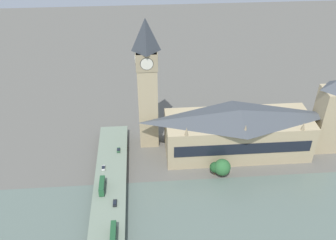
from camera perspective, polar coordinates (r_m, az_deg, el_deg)
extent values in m
plane|color=#605E56|center=(217.97, 9.13, -7.63)|extent=(600.00, 600.00, 0.00)
cube|color=slate|center=(193.88, 11.38, -14.75)|extent=(59.93, 360.00, 0.30)
cube|color=tan|center=(224.91, 10.50, -2.30)|extent=(28.26, 84.45, 23.88)
cube|color=black|center=(213.42, 11.39, -4.36)|extent=(0.40, 77.70, 7.16)
pyramid|color=#474C51|center=(216.39, 10.91, 0.83)|extent=(27.70, 82.77, 5.86)
cone|color=#9E8966|center=(216.97, 19.93, -0.87)|extent=(2.20, 2.20, 5.00)
cone|color=#9E8966|center=(206.33, 11.73, -1.30)|extent=(2.20, 2.20, 5.00)
cone|color=#9E8966|center=(200.32, 2.85, -1.74)|extent=(2.20, 2.20, 5.00)
cube|color=tan|center=(218.11, -3.08, 3.10)|extent=(11.18, 11.18, 62.02)
cube|color=tan|center=(205.63, -3.30, 9.26)|extent=(11.85, 11.85, 10.06)
cylinder|color=black|center=(200.44, -3.26, 8.55)|extent=(0.50, 7.13, 7.13)
cylinder|color=silver|center=(200.34, -3.26, 8.53)|extent=(0.62, 6.61, 6.61)
cylinder|color=black|center=(210.84, -3.35, 9.93)|extent=(0.50, 7.13, 7.13)
cylinder|color=silver|center=(210.95, -3.35, 9.95)|extent=(0.62, 6.61, 6.61)
cylinder|color=black|center=(205.77, -1.68, 9.32)|extent=(7.13, 0.50, 7.13)
cylinder|color=silver|center=(205.78, -1.65, 9.32)|extent=(6.61, 0.62, 6.61)
cylinder|color=black|center=(205.64, -4.93, 9.19)|extent=(7.13, 0.50, 7.13)
cylinder|color=silver|center=(205.65, -4.96, 9.19)|extent=(6.61, 0.62, 6.61)
pyramid|color=#383D42|center=(199.97, -3.44, 12.88)|extent=(11.40, 11.40, 17.97)
cube|color=tan|center=(238.73, 23.20, 0.04)|extent=(14.02, 14.02, 40.78)
cube|color=#5D6A59|center=(187.63, -9.13, -15.58)|extent=(3.00, 14.38, 4.75)
cube|color=#5D6A59|center=(225.20, -8.38, -5.11)|extent=(3.00, 14.38, 4.75)
cube|color=gray|center=(185.37, -9.22, -14.99)|extent=(151.85, 16.91, 1.20)
cube|color=#235B33|center=(177.13, -8.29, -17.00)|extent=(11.52, 2.48, 2.03)
cube|color=black|center=(176.81, -8.30, -16.92)|extent=(10.36, 2.54, 0.89)
cube|color=#235B33|center=(175.41, -8.36, -16.55)|extent=(11.28, 2.48, 2.39)
cube|color=black|center=(175.32, -8.36, -16.53)|extent=(10.36, 2.54, 1.15)
cube|color=#1E4E2B|center=(174.42, -8.39, -16.29)|extent=(11.17, 2.36, 0.16)
cylinder|color=black|center=(180.76, -7.83, -15.96)|extent=(1.14, 0.28, 1.14)
cylinder|color=black|center=(180.96, -8.57, -15.98)|extent=(1.14, 0.28, 1.14)
cube|color=#235B33|center=(198.28, -9.99, -10.09)|extent=(11.17, 2.60, 1.92)
cube|color=black|center=(198.01, -10.00, -10.01)|extent=(10.05, 2.66, 0.84)
cube|color=#235B33|center=(196.83, -10.05, -9.66)|extent=(10.94, 2.60, 2.25)
cube|color=black|center=(196.75, -10.05, -9.63)|extent=(10.05, 2.66, 1.08)
cube|color=#1E4E2B|center=(195.99, -10.09, -9.40)|extent=(10.83, 2.47, 0.16)
cylinder|color=black|center=(202.14, -9.53, -9.30)|extent=(1.00, 0.28, 1.00)
cylinder|color=black|center=(202.41, -10.21, -9.31)|extent=(1.00, 0.28, 1.00)
cylinder|color=black|center=(195.48, -9.71, -11.22)|extent=(1.00, 0.28, 1.00)
cylinder|color=black|center=(195.76, -10.41, -11.24)|extent=(1.00, 0.28, 1.00)
cube|color=silver|center=(210.31, -9.81, -7.22)|extent=(4.07, 1.74, 0.64)
cube|color=black|center=(209.83, -9.83, -7.12)|extent=(2.12, 1.56, 0.52)
cylinder|color=black|center=(211.57, -9.57, -6.97)|extent=(0.62, 0.22, 0.62)
cylinder|color=black|center=(211.74, -9.99, -6.98)|extent=(0.62, 0.22, 0.62)
cylinder|color=black|center=(209.19, -9.62, -7.55)|extent=(0.62, 0.22, 0.62)
cylinder|color=black|center=(209.37, -10.05, -7.56)|extent=(0.62, 0.22, 0.62)
cube|color=#2D5638|center=(220.80, -7.56, -4.57)|extent=(4.24, 1.78, 0.68)
cube|color=black|center=(220.34, -7.57, -4.47)|extent=(2.21, 1.60, 0.46)
cylinder|color=black|center=(222.18, -7.33, -4.34)|extent=(0.66, 0.22, 0.66)
cylinder|color=black|center=(222.30, -7.74, -4.35)|extent=(0.66, 0.22, 0.66)
cylinder|color=black|center=(219.62, -7.36, -4.88)|extent=(0.66, 0.22, 0.66)
cylinder|color=black|center=(219.73, -7.77, -4.90)|extent=(0.66, 0.22, 0.66)
cube|color=black|center=(190.90, -8.10, -12.43)|extent=(4.56, 1.87, 0.63)
cube|color=black|center=(190.40, -8.12, -12.35)|extent=(2.37, 1.68, 0.47)
cylinder|color=black|center=(192.24, -7.82, -12.07)|extent=(0.64, 0.22, 0.64)
cylinder|color=black|center=(192.39, -8.33, -12.08)|extent=(0.64, 0.22, 0.64)
cylinder|color=black|center=(189.76, -7.86, -12.88)|extent=(0.64, 0.22, 0.64)
cylinder|color=black|center=(189.90, -8.38, -12.89)|extent=(0.64, 0.22, 0.64)
cylinder|color=brown|center=(213.29, 7.11, -7.99)|extent=(0.70, 0.70, 3.11)
sphere|color=#1E4C23|center=(210.51, 7.19, -7.16)|extent=(6.09, 6.09, 6.09)
cylinder|color=brown|center=(213.35, 8.15, -8.18)|extent=(0.70, 0.70, 2.58)
sphere|color=#2D6633|center=(209.83, 8.27, -7.13)|extent=(9.29, 9.29, 9.29)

